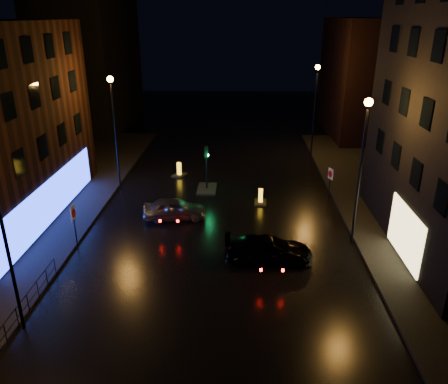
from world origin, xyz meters
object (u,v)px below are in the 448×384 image
Objects in this scene: traffic_signal at (207,183)px; dark_sedan at (269,249)px; silver_hatchback at (175,209)px; bollard_far at (179,173)px; road_sign_right at (330,177)px; road_sign_left at (73,217)px; bollard_near at (260,200)px.

traffic_signal is 10.93m from dark_sedan.
traffic_signal reaches higher than silver_hatchback.
dark_sedan is 3.05× the size of bollard_far.
silver_hatchback is at bearing -2.75° from road_sign_right.
bollard_far is (-6.53, 13.12, -0.43)m from dark_sedan.
traffic_signal is 0.86× the size of silver_hatchback.
traffic_signal is 0.74× the size of dark_sedan.
dark_sedan is at bearing -137.87° from silver_hatchback.
road_sign_right is at bearing -10.86° from traffic_signal.
bollard_far is at bearing 69.46° from road_sign_left.
bollard_near is 0.50× the size of road_sign_left.
bollard_far is at bearing 143.13° from bollard_near.
dark_sedan is at bearing 39.90° from road_sign_right.
road_sign_left reaches higher than dark_sedan.
road_sign_right is at bearing 11.92° from bollard_near.
silver_hatchback is at bearing 37.62° from road_sign_left.
dark_sedan is 1.80× the size of road_sign_left.
bollard_far is at bearing -0.99° from silver_hatchback.
silver_hatchback is 1.55× the size of road_sign_left.
road_sign_left is (-10.65, -6.71, 1.71)m from bollard_near.
bollard_near is at bearing -71.31° from silver_hatchback.
dark_sedan is at bearing -6.69° from road_sign_left.
bollard_near is (3.95, -2.44, -0.26)m from traffic_signal.
traffic_signal is 2.68× the size of bollard_near.
bollard_near is at bearing 30.86° from road_sign_left.
bollard_near is (-0.10, 7.71, -0.44)m from dark_sedan.
road_sign_left is 1.10× the size of road_sign_right.
road_sign_left is at bearing -126.20° from traffic_signal.
road_sign_right is (4.87, 0.75, 1.54)m from bollard_near.
bollard_far is (-2.48, 2.97, -0.25)m from traffic_signal.
traffic_signal is 1.33× the size of road_sign_left.
road_sign_left is at bearing -86.26° from bollard_far.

